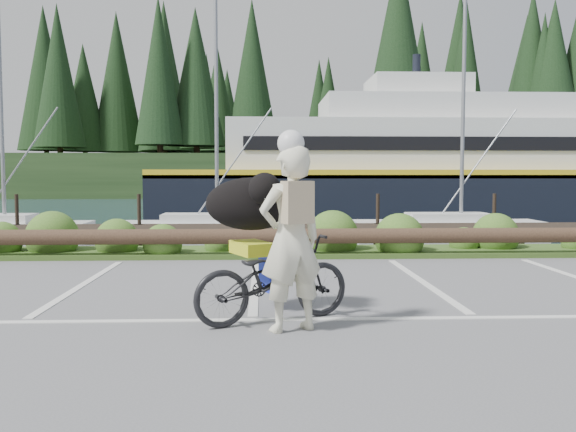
% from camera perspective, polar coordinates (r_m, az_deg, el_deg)
% --- Properties ---
extents(ground, '(72.00, 72.00, 0.00)m').
position_cam_1_polar(ground, '(7.49, -3.30, -8.99)').
color(ground, '#5C5C5F').
extents(harbor_backdrop, '(170.00, 160.00, 30.00)m').
position_cam_1_polar(harbor_backdrop, '(85.78, -2.17, 2.87)').
color(harbor_backdrop, '#1A303F').
rests_on(harbor_backdrop, ground).
extents(vegetation_strip, '(34.00, 1.60, 0.10)m').
position_cam_1_polar(vegetation_strip, '(12.70, -2.90, -3.39)').
color(vegetation_strip, '#3D5B21').
rests_on(vegetation_strip, ground).
extents(log_rail, '(32.00, 0.30, 0.60)m').
position_cam_1_polar(log_rail, '(12.01, -2.94, -4.05)').
color(log_rail, '#443021').
rests_on(log_rail, ground).
extents(bicycle, '(1.99, 1.39, 0.99)m').
position_cam_1_polar(bicycle, '(6.93, -1.41, -5.85)').
color(bicycle, black).
rests_on(bicycle, ground).
extents(cyclist, '(0.85, 0.73, 1.98)m').
position_cam_1_polar(cyclist, '(6.47, 0.27, -2.15)').
color(cyclist, '#E9E6C5').
rests_on(cyclist, ground).
extents(dog, '(0.95, 1.23, 0.64)m').
position_cam_1_polar(dog, '(7.38, -3.45, 1.14)').
color(dog, black).
rests_on(dog, bicycle).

